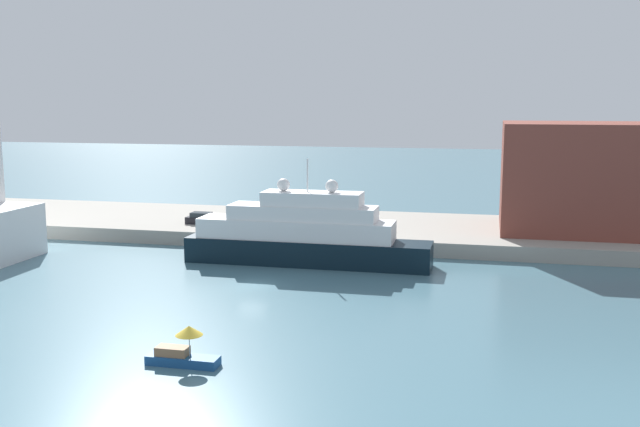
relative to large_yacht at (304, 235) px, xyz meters
name	(u,v)px	position (x,y,z in m)	size (l,w,h in m)	color
ground	(253,285)	(-2.47, -9.93, -3.12)	(400.00, 400.00, 0.00)	slate
quay_dock	(318,228)	(-2.47, 16.93, -2.27)	(110.00, 21.72, 1.70)	gray
large_yacht	(304,235)	(0.00, 0.00, 0.00)	(26.27, 4.67, 11.27)	black
small_motorboat	(183,351)	(-0.31, -30.88, -2.13)	(4.89, 1.82, 2.73)	navy
harbor_building	(590,177)	(30.68, 18.04, 5.06)	(20.49, 14.83, 12.96)	brown
parked_car	(202,219)	(-16.50, 12.06, -0.80)	(4.15, 1.88, 1.45)	black
person_figure	(219,223)	(-12.95, 8.74, -0.66)	(0.36, 0.36, 1.66)	maroon
mooring_bollard	(350,233)	(3.47, 7.77, -1.01)	(0.43, 0.43, 0.83)	black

